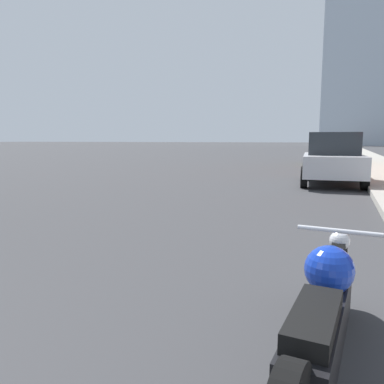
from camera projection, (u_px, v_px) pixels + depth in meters
sidewalk at (362, 154)px, 35.59m from camera, size 2.42×240.00×0.15m
distant_tower at (358, 11)px, 89.88m from camera, size 14.34×14.34×64.34m
motorcycle at (322, 320)px, 2.23m from camera, size 0.62×2.52×0.78m
parked_car_silver at (332, 159)px, 12.12m from camera, size 2.09×3.99×1.68m
parked_car_yellow at (332, 150)px, 22.34m from camera, size 1.93×4.05×1.69m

